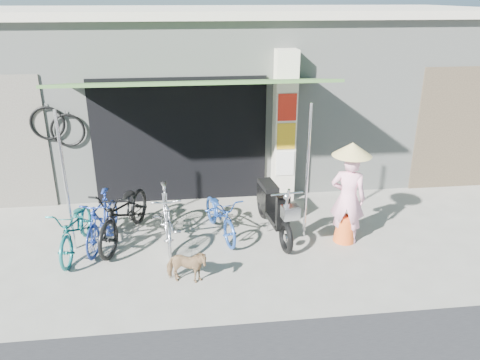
{
  "coord_description": "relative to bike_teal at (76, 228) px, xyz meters",
  "views": [
    {
      "loc": [
        -1.08,
        -6.35,
        3.94
      ],
      "look_at": [
        -0.2,
        1.0,
        1.0
      ],
      "focal_mm": 35.0,
      "sensor_mm": 36.0,
      "label": 1
    }
  ],
  "objects": [
    {
      "name": "ground",
      "position": [
        2.91,
        -0.66,
        -0.43
      ],
      "size": [
        80.0,
        80.0,
        0.0
      ],
      "primitive_type": "plane",
      "color": "gray",
      "rests_on": "ground"
    },
    {
      "name": "bicycle_shop",
      "position": [
        2.91,
        4.43,
        1.41
      ],
      "size": [
        12.3,
        5.3,
        3.66
      ],
      "color": "gray",
      "rests_on": "ground"
    },
    {
      "name": "shop_pillar",
      "position": [
        3.76,
        1.78,
        1.07
      ],
      "size": [
        0.42,
        0.44,
        3.0
      ],
      "color": "silver",
      "rests_on": "ground"
    },
    {
      "name": "awning",
      "position": [
        2.01,
        0.96,
        2.09
      ],
      "size": [
        4.6,
        1.88,
        2.72
      ],
      "color": "#375E2A",
      "rests_on": "ground"
    },
    {
      "name": "neighbour_right",
      "position": [
        7.91,
        1.93,
        0.87
      ],
      "size": [
        2.6,
        0.06,
        2.6
      ],
      "primitive_type": "cube",
      "color": "brown",
      "rests_on": "ground"
    },
    {
      "name": "bike_teal",
      "position": [
        0.0,
        0.0,
        0.0
      ],
      "size": [
        0.7,
        1.66,
        0.85
      ],
      "primitive_type": "imported",
      "rotation": [
        0.0,
        0.0,
        -0.08
      ],
      "color": "#166665",
      "rests_on": "ground"
    },
    {
      "name": "bike_blue",
      "position": [
        0.38,
        0.19,
        0.03
      ],
      "size": [
        0.7,
        1.56,
        0.91
      ],
      "primitive_type": "imported",
      "rotation": [
        0.0,
        0.0,
        -0.19
      ],
      "color": "navy",
      "rests_on": "ground"
    },
    {
      "name": "bike_black",
      "position": [
        0.74,
        0.31,
        0.08
      ],
      "size": [
        1.21,
        2.05,
        1.02
      ],
      "primitive_type": "imported",
      "rotation": [
        0.0,
        0.0,
        -0.29
      ],
      "color": "black",
      "rests_on": "ground"
    },
    {
      "name": "bike_silver",
      "position": [
        1.45,
        0.09,
        0.07
      ],
      "size": [
        0.61,
        1.7,
        1.0
      ],
      "primitive_type": "imported",
      "rotation": [
        0.0,
        0.0,
        0.08
      ],
      "color": "silver",
      "rests_on": "ground"
    },
    {
      "name": "bike_navy",
      "position": [
        2.37,
        0.29,
        -0.03
      ],
      "size": [
        0.88,
        1.59,
        0.79
      ],
      "primitive_type": "imported",
      "rotation": [
        0.0,
        0.0,
        0.25
      ],
      "color": "#204695",
      "rests_on": "ground"
    },
    {
      "name": "street_dog",
      "position": [
        1.75,
        -1.12,
        -0.16
      ],
      "size": [
        0.68,
        0.42,
        0.53
      ],
      "primitive_type": "imported",
      "rotation": [
        0.0,
        0.0,
        1.34
      ],
      "color": "tan",
      "rests_on": "ground"
    },
    {
      "name": "moped",
      "position": [
        3.28,
        0.26,
        0.05
      ],
      "size": [
        0.55,
        1.85,
        1.05
      ],
      "rotation": [
        0.0,
        0.0,
        0.13
      ],
      "color": "black",
      "rests_on": "ground"
    },
    {
      "name": "nun",
      "position": [
        4.46,
        -0.18,
        0.44
      ],
      "size": [
        0.68,
        0.64,
        1.76
      ],
      "rotation": [
        0.0,
        0.0,
        2.72
      ],
      "color": "#FDAAC3",
      "rests_on": "ground"
    }
  ]
}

